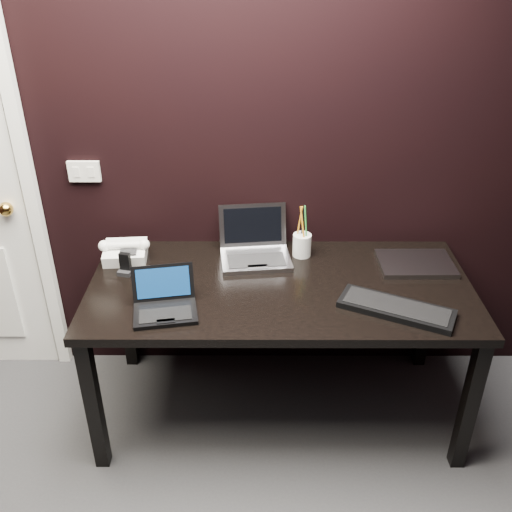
{
  "coord_description": "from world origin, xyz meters",
  "views": [
    {
      "loc": [
        0.2,
        -0.74,
        2.1
      ],
      "look_at": [
        0.19,
        1.35,
        0.91
      ],
      "focal_mm": 40.0,
      "sensor_mm": 36.0,
      "label": 1
    }
  ],
  "objects_px": {
    "ext_keyboard": "(396,308)",
    "desk_phone": "(125,251)",
    "desk": "(280,298)",
    "silver_laptop": "(255,250)",
    "netbook": "(165,304)",
    "pen_cup": "(302,244)",
    "mobile_phone": "(125,266)",
    "closed_laptop": "(416,264)"
  },
  "relations": [
    {
      "from": "desk_phone",
      "to": "pen_cup",
      "type": "xyz_separation_m",
      "value": [
        0.84,
        0.04,
        0.02
      ]
    },
    {
      "from": "ext_keyboard",
      "to": "pen_cup",
      "type": "xyz_separation_m",
      "value": [
        -0.36,
        0.47,
        0.05
      ]
    },
    {
      "from": "mobile_phone",
      "to": "pen_cup",
      "type": "height_order",
      "value": "pen_cup"
    },
    {
      "from": "desk",
      "to": "silver_laptop",
      "type": "xyz_separation_m",
      "value": [
        -0.11,
        0.23,
        0.12
      ]
    },
    {
      "from": "mobile_phone",
      "to": "netbook",
      "type": "bearing_deg",
      "value": -53.13
    },
    {
      "from": "desk",
      "to": "silver_laptop",
      "type": "height_order",
      "value": "silver_laptop"
    },
    {
      "from": "mobile_phone",
      "to": "pen_cup",
      "type": "bearing_deg",
      "value": 12.01
    },
    {
      "from": "netbook",
      "to": "desk_phone",
      "type": "distance_m",
      "value": 0.49
    },
    {
      "from": "closed_laptop",
      "to": "pen_cup",
      "type": "distance_m",
      "value": 0.54
    },
    {
      "from": "netbook",
      "to": "closed_laptop",
      "type": "relative_size",
      "value": 0.84
    },
    {
      "from": "desk_phone",
      "to": "ext_keyboard",
      "type": "bearing_deg",
      "value": -19.51
    },
    {
      "from": "ext_keyboard",
      "to": "pen_cup",
      "type": "bearing_deg",
      "value": 127.4
    },
    {
      "from": "mobile_phone",
      "to": "silver_laptop",
      "type": "bearing_deg",
      "value": 14.11
    },
    {
      "from": "netbook",
      "to": "desk",
      "type": "bearing_deg",
      "value": 23.41
    },
    {
      "from": "silver_laptop",
      "to": "closed_laptop",
      "type": "relative_size",
      "value": 1.03
    },
    {
      "from": "desk",
      "to": "mobile_phone",
      "type": "height_order",
      "value": "mobile_phone"
    },
    {
      "from": "netbook",
      "to": "pen_cup",
      "type": "relative_size",
      "value": 1.12
    },
    {
      "from": "ext_keyboard",
      "to": "mobile_phone",
      "type": "bearing_deg",
      "value": 165.88
    },
    {
      "from": "netbook",
      "to": "silver_laptop",
      "type": "distance_m",
      "value": 0.58
    },
    {
      "from": "desk_phone",
      "to": "closed_laptop",
      "type": "bearing_deg",
      "value": -2.36
    },
    {
      "from": "netbook",
      "to": "closed_laptop",
      "type": "xyz_separation_m",
      "value": [
        1.12,
        0.37,
        -0.02
      ]
    },
    {
      "from": "closed_laptop",
      "to": "desk",
      "type": "bearing_deg",
      "value": -165.97
    },
    {
      "from": "ext_keyboard",
      "to": "desk_phone",
      "type": "bearing_deg",
      "value": 160.49
    },
    {
      "from": "desk",
      "to": "silver_laptop",
      "type": "distance_m",
      "value": 0.29
    },
    {
      "from": "desk",
      "to": "pen_cup",
      "type": "distance_m",
      "value": 0.32
    },
    {
      "from": "netbook",
      "to": "pen_cup",
      "type": "height_order",
      "value": "pen_cup"
    },
    {
      "from": "desk",
      "to": "pen_cup",
      "type": "height_order",
      "value": "pen_cup"
    },
    {
      "from": "desk",
      "to": "mobile_phone",
      "type": "relative_size",
      "value": 16.53
    },
    {
      "from": "desk",
      "to": "desk_phone",
      "type": "relative_size",
      "value": 6.98
    },
    {
      "from": "silver_laptop",
      "to": "mobile_phone",
      "type": "xyz_separation_m",
      "value": [
        -0.59,
        -0.15,
        -0.0
      ]
    },
    {
      "from": "netbook",
      "to": "ext_keyboard",
      "type": "distance_m",
      "value": 0.95
    },
    {
      "from": "ext_keyboard",
      "to": "mobile_phone",
      "type": "height_order",
      "value": "mobile_phone"
    },
    {
      "from": "netbook",
      "to": "mobile_phone",
      "type": "xyz_separation_m",
      "value": [
        -0.22,
        0.3,
        0.01
      ]
    },
    {
      "from": "desk",
      "to": "closed_laptop",
      "type": "xyz_separation_m",
      "value": [
        0.64,
        0.16,
        0.09
      ]
    },
    {
      "from": "ext_keyboard",
      "to": "closed_laptop",
      "type": "xyz_separation_m",
      "value": [
        0.17,
        0.37,
        -0.0
      ]
    },
    {
      "from": "closed_laptop",
      "to": "desk_phone",
      "type": "height_order",
      "value": "desk_phone"
    },
    {
      "from": "ext_keyboard",
      "to": "netbook",
      "type": "bearing_deg",
      "value": -180.0
    },
    {
      "from": "pen_cup",
      "to": "desk",
      "type": "bearing_deg",
      "value": -113.23
    },
    {
      "from": "desk",
      "to": "ext_keyboard",
      "type": "relative_size",
      "value": 3.48
    },
    {
      "from": "silver_laptop",
      "to": "pen_cup",
      "type": "height_order",
      "value": "pen_cup"
    },
    {
      "from": "closed_laptop",
      "to": "mobile_phone",
      "type": "bearing_deg",
      "value": -176.88
    },
    {
      "from": "desk",
      "to": "silver_laptop",
      "type": "bearing_deg",
      "value": 115.83
    }
  ]
}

